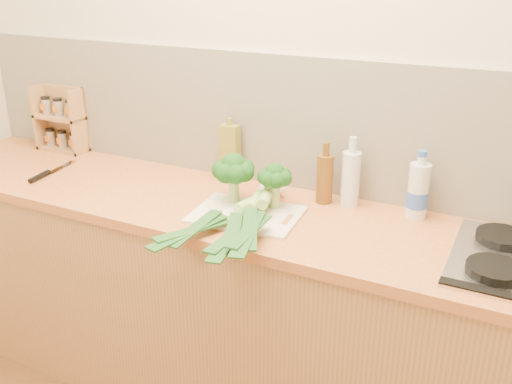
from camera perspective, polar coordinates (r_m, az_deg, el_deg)
room_shell at (r=2.32m, az=2.92°, el=6.96°), size 3.50×3.50×3.50m
counter at (r=2.38m, az=-0.32°, el=-11.72°), size 3.20×0.62×0.90m
chopping_board at (r=2.10m, az=-0.96°, el=-2.27°), size 0.41×0.32×0.01m
broccoli_left at (r=2.16m, az=-2.25°, el=2.23°), size 0.16×0.17×0.19m
broccoli_right at (r=2.11m, az=1.89°, el=1.46°), size 0.13×0.13×0.17m
leek_front at (r=2.08m, az=-1.82°, el=-1.68°), size 0.21×0.68×0.04m
leek_mid at (r=2.03m, az=-0.65°, el=-1.76°), size 0.19×0.66×0.04m
leek_back at (r=2.01m, az=0.51°, el=-1.48°), size 0.22×0.62×0.04m
chefs_knife at (r=2.66m, az=-20.31°, el=1.69°), size 0.07×0.31×0.02m
spice_rack at (r=2.98m, az=-18.79°, el=6.59°), size 0.26×0.11×0.32m
oil_tin at (r=2.42m, az=-2.61°, el=3.97°), size 0.08×0.05×0.27m
glass_bottle at (r=2.19m, az=9.45°, el=1.42°), size 0.07×0.07×0.27m
amber_bottle at (r=2.21m, az=6.89°, el=1.42°), size 0.06×0.06×0.24m
water_bottle at (r=2.14m, az=15.89°, el=-0.04°), size 0.08×0.08×0.24m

